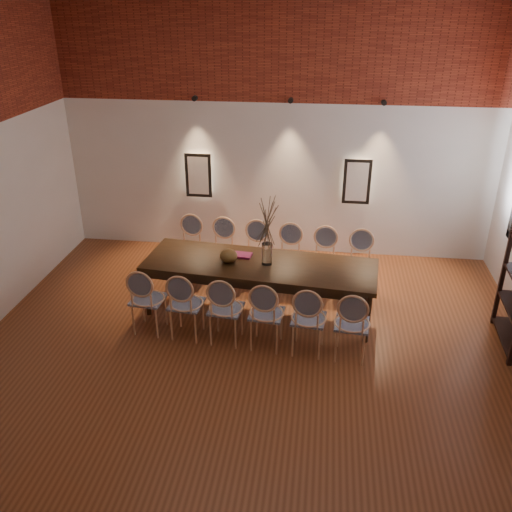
# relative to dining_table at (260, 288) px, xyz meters

# --- Properties ---
(floor) EXTENTS (7.00, 7.00, 0.02)m
(floor) POSITION_rel_dining_table_xyz_m (0.02, -1.41, -0.39)
(floor) COLOR brown
(floor) RESTS_ON ground
(wall_back) EXTENTS (7.00, 0.10, 4.00)m
(wall_back) POSITION_rel_dining_table_xyz_m (0.02, 2.14, 1.62)
(wall_back) COLOR silver
(wall_back) RESTS_ON ground
(brick_band_back) EXTENTS (7.00, 0.02, 1.50)m
(brick_band_back) POSITION_rel_dining_table_xyz_m (0.02, 2.07, 2.88)
(brick_band_back) COLOR maroon
(brick_band_back) RESTS_ON ground
(brick_band_front) EXTENTS (7.00, 0.02, 1.50)m
(brick_band_front) POSITION_rel_dining_table_xyz_m (0.02, -4.89, 2.88)
(brick_band_front) COLOR maroon
(brick_band_front) RESTS_ON ground
(niche_left) EXTENTS (0.36, 0.06, 0.66)m
(niche_left) POSITION_rel_dining_table_xyz_m (-1.28, 2.04, 0.93)
(niche_left) COLOR #FFEAC6
(niche_left) RESTS_ON wall_back
(niche_right) EXTENTS (0.36, 0.06, 0.66)m
(niche_right) POSITION_rel_dining_table_xyz_m (1.32, 2.04, 0.93)
(niche_right) COLOR #FFEAC6
(niche_right) RESTS_ON wall_back
(spot_fixture_left) EXTENTS (0.08, 0.10, 0.08)m
(spot_fixture_left) POSITION_rel_dining_table_xyz_m (-1.28, 2.01, 2.17)
(spot_fixture_left) COLOR black
(spot_fixture_left) RESTS_ON wall_back
(spot_fixture_mid) EXTENTS (0.08, 0.10, 0.08)m
(spot_fixture_mid) POSITION_rel_dining_table_xyz_m (0.22, 2.01, 2.17)
(spot_fixture_mid) COLOR black
(spot_fixture_mid) RESTS_ON wall_back
(spot_fixture_right) EXTENTS (0.08, 0.10, 0.08)m
(spot_fixture_right) POSITION_rel_dining_table_xyz_m (1.62, 2.01, 2.17)
(spot_fixture_right) COLOR black
(spot_fixture_right) RESTS_ON wall_back
(dining_table) EXTENTS (3.21, 1.30, 0.75)m
(dining_table) POSITION_rel_dining_table_xyz_m (0.00, 0.00, 0.00)
(dining_table) COLOR black
(dining_table) RESTS_ON floor
(chair_near_a) EXTENTS (0.48, 0.48, 0.94)m
(chair_near_a) POSITION_rel_dining_table_xyz_m (-1.37, -0.65, 0.09)
(chair_near_a) COLOR #E6AF7F
(chair_near_a) RESTS_ON floor
(chair_near_b) EXTENTS (0.48, 0.48, 0.94)m
(chair_near_b) POSITION_rel_dining_table_xyz_m (-0.85, -0.70, 0.09)
(chair_near_b) COLOR #E6AF7F
(chair_near_b) RESTS_ON floor
(chair_near_c) EXTENTS (0.48, 0.48, 0.94)m
(chair_near_c) POSITION_rel_dining_table_xyz_m (-0.33, -0.75, 0.09)
(chair_near_c) COLOR #E6AF7F
(chair_near_c) RESTS_ON floor
(chair_near_d) EXTENTS (0.48, 0.48, 0.94)m
(chair_near_d) POSITION_rel_dining_table_xyz_m (0.18, -0.80, 0.09)
(chair_near_d) COLOR #E6AF7F
(chair_near_d) RESTS_ON floor
(chair_near_e) EXTENTS (0.48, 0.48, 0.94)m
(chair_near_e) POSITION_rel_dining_table_xyz_m (0.70, -0.85, 0.09)
(chair_near_e) COLOR #E6AF7F
(chair_near_e) RESTS_ON floor
(chair_near_f) EXTENTS (0.48, 0.48, 0.94)m
(chair_near_f) POSITION_rel_dining_table_xyz_m (1.22, -0.90, 0.09)
(chair_near_f) COLOR #E6AF7F
(chair_near_f) RESTS_ON floor
(chair_far_a) EXTENTS (0.48, 0.48, 0.94)m
(chair_far_a) POSITION_rel_dining_table_xyz_m (-1.22, 0.90, 0.09)
(chair_far_a) COLOR #E6AF7F
(chair_far_a) RESTS_ON floor
(chair_far_b) EXTENTS (0.48, 0.48, 0.94)m
(chair_far_b) POSITION_rel_dining_table_xyz_m (-0.70, 0.85, 0.09)
(chair_far_b) COLOR #E6AF7F
(chair_far_b) RESTS_ON floor
(chair_far_c) EXTENTS (0.48, 0.48, 0.94)m
(chair_far_c) POSITION_rel_dining_table_xyz_m (-0.18, 0.80, 0.09)
(chair_far_c) COLOR #E6AF7F
(chair_far_c) RESTS_ON floor
(chair_far_d) EXTENTS (0.48, 0.48, 0.94)m
(chair_far_d) POSITION_rel_dining_table_xyz_m (0.33, 0.75, 0.09)
(chair_far_d) COLOR #E6AF7F
(chair_far_d) RESTS_ON floor
(chair_far_e) EXTENTS (0.48, 0.48, 0.94)m
(chair_far_e) POSITION_rel_dining_table_xyz_m (0.85, 0.70, 0.09)
(chair_far_e) COLOR #E6AF7F
(chair_far_e) RESTS_ON floor
(chair_far_f) EXTENTS (0.48, 0.48, 0.94)m
(chair_far_f) POSITION_rel_dining_table_xyz_m (1.37, 0.65, 0.09)
(chair_far_f) COLOR #E6AF7F
(chair_far_f) RESTS_ON floor
(vase) EXTENTS (0.14, 0.14, 0.30)m
(vase) POSITION_rel_dining_table_xyz_m (0.09, -0.01, 0.53)
(vase) COLOR silver
(vase) RESTS_ON dining_table
(dried_branches) EXTENTS (0.50, 0.50, 0.70)m
(dried_branches) POSITION_rel_dining_table_xyz_m (0.09, -0.01, 0.98)
(dried_branches) COLOR #4D4130
(dried_branches) RESTS_ON vase
(bowl) EXTENTS (0.24, 0.24, 0.18)m
(bowl) POSITION_rel_dining_table_xyz_m (-0.42, -0.01, 0.46)
(bowl) COLOR brown
(bowl) RESTS_ON dining_table
(book) EXTENTS (0.28, 0.20, 0.03)m
(book) POSITION_rel_dining_table_xyz_m (-0.27, 0.18, 0.39)
(book) COLOR maroon
(book) RESTS_ON dining_table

